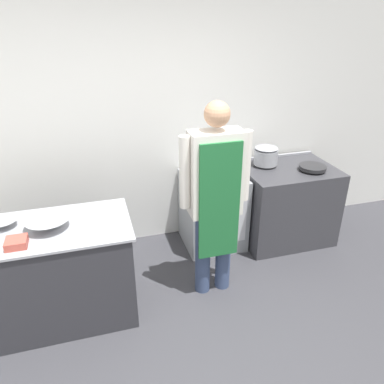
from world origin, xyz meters
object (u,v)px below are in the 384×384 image
mixing_bowl (48,223)px  saute_pan (313,167)px  fridge_unit (213,210)px  stock_pot (266,155)px  person_cook (215,192)px  stove (285,203)px  plastic_tub (16,243)px

mixing_bowl → saute_pan: bearing=10.4°
fridge_unit → saute_pan: saute_pan is taller
stock_pot → fridge_unit: bearing=-176.9°
fridge_unit → person_cook: 1.00m
fridge_unit → stove: bearing=-6.9°
stove → mixing_bowl: bearing=-165.8°
stove → stock_pot: bearing=149.1°
fridge_unit → mixing_bowl: mixing_bowl is taller
fridge_unit → plastic_tub: 2.11m
mixing_bowl → plastic_tub: mixing_bowl is taller
person_cook → stock_pot: size_ratio=6.98×
fridge_unit → stock_pot: (0.61, 0.03, 0.58)m
stove → fridge_unit: 0.84m
plastic_tub → stock_pot: 2.62m
stove → person_cook: (-1.09, -0.65, 0.59)m
stove → fridge_unit: (-0.84, 0.10, -0.02)m
person_cook → stock_pot: 1.17m
plastic_tub → mixing_bowl: bearing=44.3°
person_cook → mixing_bowl: (-1.37, 0.03, -0.10)m
stock_pot → plastic_tub: bearing=-158.6°
plastic_tub → stove: bearing=17.1°
mixing_bowl → plastic_tub: size_ratio=2.33×
stove → plastic_tub: bearing=-162.9°
stock_pot → stove: bearing=-30.9°
person_cook → mixing_bowl: bearing=178.6°
person_cook → mixing_bowl: person_cook is taller
person_cook → mixing_bowl: 1.37m
fridge_unit → stock_pot: bearing=3.1°
person_cook → plastic_tub: (-1.57, -0.17, -0.11)m
person_cook → stock_pot: (0.87, 0.79, -0.03)m
fridge_unit → stock_pot: stock_pot is taller
stove → fridge_unit: bearing=173.1°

